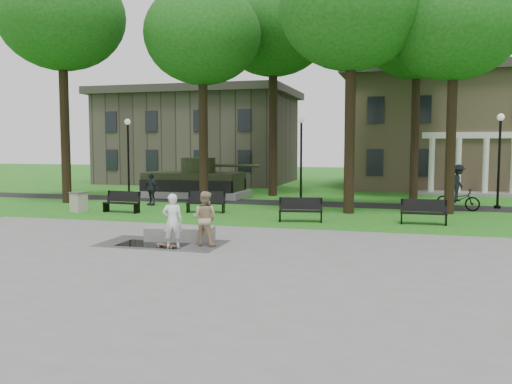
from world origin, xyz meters
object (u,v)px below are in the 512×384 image
trash_bin (79,202)px  skateboarder (173,221)px  friend_watching (205,218)px  cyclist (458,192)px  park_bench_0 (122,201)px  concrete_block (180,234)px

trash_bin → skateboarder: bearing=-41.7°
friend_watching → trash_bin: friend_watching is taller
cyclist → park_bench_0: (-15.38, -5.10, -0.39)m
cyclist → trash_bin: (-17.45, -5.52, -0.43)m
park_bench_0 → cyclist: bearing=23.3°
skateboarder → friend_watching: bearing=-160.7°
park_bench_0 → trash_bin: park_bench_0 is taller
skateboarder → cyclist: cyclist is taller
skateboarder → trash_bin: bearing=-60.6°
skateboarder → cyclist: size_ratio=0.75×
concrete_block → park_bench_0: bearing=132.1°
cyclist → park_bench_0: cyclist is taller
friend_watching → park_bench_0: (-6.85, 6.99, -0.36)m
concrete_block → park_bench_0: park_bench_0 is taller
skateboarder → park_bench_0: (-6.04, 7.63, -0.34)m
cyclist → trash_bin: bearing=124.6°
concrete_block → trash_bin: (-7.79, 5.91, 0.24)m
skateboarder → cyclist: 15.80m
skateboarder → trash_bin: skateboarder is taller
trash_bin → park_bench_0: bearing=11.5°
skateboarder → park_bench_0: bearing=-70.6°
concrete_block → trash_bin: bearing=142.8°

